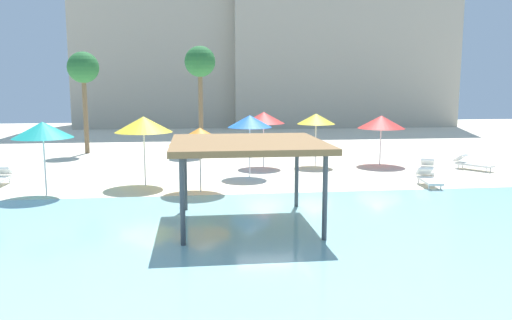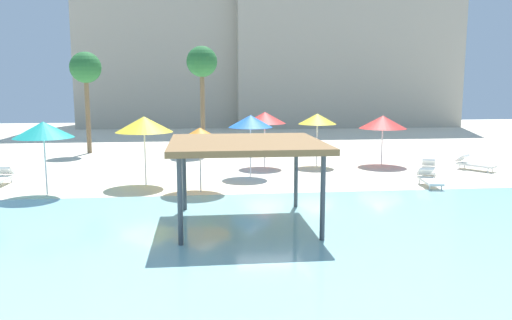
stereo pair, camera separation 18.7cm
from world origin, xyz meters
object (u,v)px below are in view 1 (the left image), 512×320
at_px(beach_umbrella_blue_3, 250,121).
at_px(beach_umbrella_teal_5, 43,130).
at_px(lounge_chair_0, 427,168).
at_px(shade_pavilion, 247,146).
at_px(palm_tree_1, 83,70).
at_px(palm_tree_2, 200,64).
at_px(lounge_chair_4, 471,163).
at_px(beach_umbrella_orange_1, 200,136).
at_px(beach_umbrella_red_6, 264,118).
at_px(beach_umbrella_red_2, 381,122).
at_px(lounge_chair_2, 428,178).
at_px(beach_umbrella_yellow_0, 143,124).
at_px(beach_umbrella_yellow_4, 316,119).

relative_size(beach_umbrella_blue_3, beach_umbrella_teal_5, 1.00).
bearing_deg(lounge_chair_0, shade_pavilion, -26.91).
height_order(lounge_chair_0, palm_tree_1, palm_tree_1).
bearing_deg(palm_tree_2, lounge_chair_4, -31.21).
distance_m(beach_umbrella_orange_1, beach_umbrella_blue_3, 3.98).
relative_size(beach_umbrella_red_6, palm_tree_2, 0.43).
height_order(beach_umbrella_orange_1, lounge_chair_0, beach_umbrella_orange_1).
relative_size(beach_umbrella_red_2, lounge_chair_2, 1.34).
xyz_separation_m(beach_umbrella_yellow_0, lounge_chair_2, (11.92, -1.69, -2.27)).
bearing_deg(shade_pavilion, beach_umbrella_teal_5, 145.70).
bearing_deg(beach_umbrella_orange_1, beach_umbrella_red_6, 60.35).
distance_m(shade_pavilion, beach_umbrella_red_6, 11.02).
bearing_deg(lounge_chair_4, palm_tree_2, -154.78).
distance_m(lounge_chair_2, palm_tree_1, 21.10).
xyz_separation_m(lounge_chair_2, palm_tree_2, (-9.39, 11.84, 5.15)).
height_order(shade_pavilion, lounge_chair_4, shade_pavilion).
bearing_deg(beach_umbrella_orange_1, beach_umbrella_red_2, 30.71).
height_order(beach_umbrella_yellow_0, lounge_chair_2, beach_umbrella_yellow_0).
bearing_deg(beach_umbrella_red_6, beach_umbrella_teal_5, -147.94).
bearing_deg(beach_umbrella_red_2, shade_pavilion, -127.74).
bearing_deg(beach_umbrella_blue_3, beach_umbrella_red_2, 19.05).
xyz_separation_m(beach_umbrella_yellow_0, beach_umbrella_teal_5, (-3.63, -1.59, -0.05)).
xyz_separation_m(shade_pavilion, palm_tree_2, (-1.18, 16.74, 3.04)).
bearing_deg(beach_umbrella_teal_5, beach_umbrella_blue_3, 20.77).
bearing_deg(beach_umbrella_blue_3, lounge_chair_4, 2.27).
height_order(beach_umbrella_red_2, lounge_chair_4, beach_umbrella_red_2).
height_order(beach_umbrella_yellow_0, beach_umbrella_red_2, beach_umbrella_yellow_0).
bearing_deg(beach_umbrella_teal_5, lounge_chair_4, 10.40).
relative_size(beach_umbrella_yellow_0, beach_umbrella_red_2, 1.11).
relative_size(beach_umbrella_red_6, lounge_chair_2, 1.46).
relative_size(lounge_chair_0, lounge_chair_2, 1.00).
bearing_deg(shade_pavilion, lounge_chair_4, 35.05).
bearing_deg(lounge_chair_2, beach_umbrella_blue_3, -105.77).
xyz_separation_m(beach_umbrella_red_2, lounge_chair_4, (4.00, -2.07, -1.96)).
height_order(beach_umbrella_blue_3, beach_umbrella_yellow_4, beach_umbrella_blue_3).
bearing_deg(beach_umbrella_red_6, beach_umbrella_red_2, -1.56).
relative_size(beach_umbrella_red_2, lounge_chair_0, 1.34).
xyz_separation_m(lounge_chair_2, palm_tree_1, (-16.47, 12.28, 4.80)).
relative_size(beach_umbrella_yellow_0, beach_umbrella_red_6, 1.03).
xyz_separation_m(beach_umbrella_red_2, beach_umbrella_yellow_4, (-3.51, 0.12, 0.18)).
height_order(beach_umbrella_red_6, palm_tree_2, palm_tree_2).
bearing_deg(palm_tree_1, beach_umbrella_teal_5, -85.66).
height_order(beach_umbrella_blue_3, lounge_chair_4, beach_umbrella_blue_3).
bearing_deg(lounge_chair_0, beach_umbrella_red_2, -137.14).
xyz_separation_m(beach_umbrella_yellow_0, palm_tree_2, (2.53, 10.14, 2.88)).
relative_size(beach_umbrella_yellow_0, lounge_chair_0, 1.49).
bearing_deg(shade_pavilion, palm_tree_1, 115.67).
xyz_separation_m(shade_pavilion, beach_umbrella_teal_5, (-7.34, 5.00, 0.11)).
relative_size(shade_pavilion, beach_umbrella_yellow_0, 1.55).
xyz_separation_m(beach_umbrella_yellow_4, lounge_chair_0, (4.59, -3.44, -2.14)).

